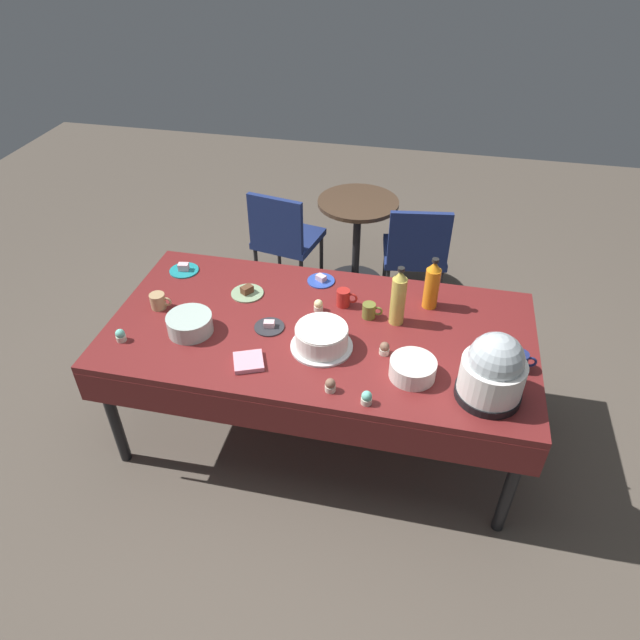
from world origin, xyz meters
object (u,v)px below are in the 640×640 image
object	(u,v)px
glass_salad_bowl	(190,324)
dessert_plate_cobalt	(321,280)
cupcake_vanilla	(367,398)
cupcake_mint	(384,348)
dessert_plate_charcoal	(269,326)
potluck_table	(320,337)
dessert_plate_sage	(247,292)
soda_bottle_ginger_ale	(398,297)
soda_bottle_orange_juice	(432,285)
frosted_layer_cake	(322,338)
round_cafe_table	(357,227)
coffee_mug_navy	(519,361)
coffee_mug_tan	(158,301)
dessert_plate_teal	(184,269)
maroon_chair_left	(284,235)
cupcake_rose	(121,335)
coffee_mug_red	(344,298)
cupcake_berry	(330,385)
coffee_mug_olive	(369,311)
cupcake_lemon	(318,306)
maroon_chair_right	(416,250)
slow_cooker	(493,371)
ceramic_snack_bowl	(413,369)

from	to	relation	value
glass_salad_bowl	dessert_plate_cobalt	bearing A→B (deg)	46.55
cupcake_vanilla	cupcake_mint	distance (m)	0.35
glass_salad_bowl	dessert_plate_charcoal	distance (m)	0.40
potluck_table	cupcake_mint	size ratio (longest dim) A/B	32.59
dessert_plate_sage	soda_bottle_ginger_ale	world-z (taller)	soda_bottle_ginger_ale
soda_bottle_orange_juice	frosted_layer_cake	bearing A→B (deg)	-137.19
dessert_plate_cobalt	round_cafe_table	size ratio (longest dim) A/B	0.22
coffee_mug_navy	cupcake_vanilla	bearing A→B (deg)	-150.62
soda_bottle_orange_juice	soda_bottle_ginger_ale	xyz separation A→B (m)	(-0.16, -0.18, 0.02)
dessert_plate_charcoal	coffee_mug_navy	world-z (taller)	coffee_mug_navy
cupcake_mint	coffee_mug_tan	size ratio (longest dim) A/B	0.55
dessert_plate_teal	maroon_chair_left	distance (m)	1.07
cupcake_rose	cupcake_vanilla	bearing A→B (deg)	-7.49
cupcake_rose	coffee_mug_navy	size ratio (longest dim) A/B	0.54
dessert_plate_sage	coffee_mug_red	world-z (taller)	coffee_mug_red
cupcake_berry	coffee_mug_red	world-z (taller)	coffee_mug_red
frosted_layer_cake	cupcake_rose	bearing A→B (deg)	-170.70
coffee_mug_olive	cupcake_vanilla	bearing A→B (deg)	-82.78
cupcake_mint	frosted_layer_cake	bearing A→B (deg)	-176.58
cupcake_berry	soda_bottle_orange_juice	world-z (taller)	soda_bottle_orange_juice
dessert_plate_cobalt	cupcake_mint	world-z (taller)	cupcake_mint
potluck_table	cupcake_lemon	size ratio (longest dim) A/B	32.59
dessert_plate_sage	cupcake_mint	xyz separation A→B (m)	(0.81, -0.34, 0.02)
cupcake_rose	maroon_chair_left	distance (m)	1.72
soda_bottle_ginger_ale	dessert_plate_teal	bearing A→B (deg)	170.27
dessert_plate_cobalt	frosted_layer_cake	bearing A→B (deg)	-77.51
dessert_plate_charcoal	maroon_chair_right	distance (m)	1.56
soda_bottle_ginger_ale	coffee_mug_red	bearing A→B (deg)	163.82
slow_cooker	dessert_plate_charcoal	bearing A→B (deg)	166.41
ceramic_snack_bowl	round_cafe_table	world-z (taller)	ceramic_snack_bowl
cupcake_vanilla	maroon_chair_right	world-z (taller)	maroon_chair_right
slow_cooker	glass_salad_bowl	xyz separation A→B (m)	(-1.48, 0.15, -0.11)
potluck_table	coffee_mug_olive	xyz separation A→B (m)	(0.24, 0.14, 0.10)
coffee_mug_tan	maroon_chair_left	world-z (taller)	maroon_chair_left
coffee_mug_navy	dessert_plate_cobalt	bearing A→B (deg)	153.96
cupcake_berry	coffee_mug_olive	bearing A→B (deg)	80.91
maroon_chair_left	cupcake_berry	bearing A→B (deg)	-68.20
slow_cooker	maroon_chair_left	size ratio (longest dim) A/B	0.40
ceramic_snack_bowl	dessert_plate_sage	distance (m)	1.07
potluck_table	dessert_plate_cobalt	world-z (taller)	dessert_plate_cobalt
soda_bottle_orange_juice	dessert_plate_teal	bearing A→B (deg)	178.38
cupcake_vanilla	coffee_mug_red	size ratio (longest dim) A/B	0.58
cupcake_lemon	cupcake_vanilla	bearing A→B (deg)	-60.39
maroon_chair_right	coffee_mug_tan	bearing A→B (deg)	-134.04
cupcake_mint	cupcake_lemon	xyz separation A→B (m)	(-0.39, 0.28, 0.00)
maroon_chair_right	cupcake_rose	bearing A→B (deg)	-129.78
cupcake_berry	coffee_mug_red	bearing A→B (deg)	95.08
dessert_plate_charcoal	coffee_mug_red	world-z (taller)	coffee_mug_red
dessert_plate_cobalt	maroon_chair_right	world-z (taller)	maroon_chair_right
dessert_plate_charcoal	coffee_mug_tan	bearing A→B (deg)	176.24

